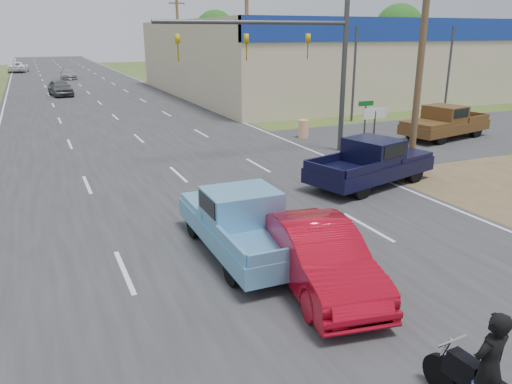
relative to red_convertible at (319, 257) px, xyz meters
name	(u,v)px	position (x,y,z in m)	size (l,w,h in m)	color
main_road	(100,103)	(-0.35, 34.57, -0.75)	(15.00, 180.00, 0.02)	#2D2D30
cross_road	(166,163)	(-0.35, 12.57, -0.75)	(120.00, 10.00, 0.02)	#2D2D30
dirt_verge	(492,181)	(10.65, 4.57, -0.75)	(8.00, 18.00, 0.01)	brown
big_box_store	(409,55)	(31.65, 34.50, 2.56)	(50.00, 28.10, 6.60)	#B7A88C
utility_pole_1	(423,40)	(9.15, 7.57, 4.56)	(2.00, 0.28, 10.00)	#4C3823
utility_pole_2	(247,36)	(9.15, 25.57, 4.56)	(2.00, 0.28, 10.00)	#4C3823
utility_pole_3	(178,35)	(9.15, 43.57, 4.56)	(2.00, 0.28, 10.00)	#4C3823
tree_3	(399,29)	(54.65, 64.57, 5.44)	(8.40, 8.40, 10.40)	#422D19
tree_5	(215,31)	(29.65, 89.57, 5.13)	(7.98, 7.98, 9.88)	#422D19
barrel_0	(399,165)	(7.65, 6.57, -0.26)	(0.56, 0.56, 1.00)	orange
barrel_1	(303,129)	(8.05, 15.07, -0.26)	(0.56, 0.56, 1.00)	orange
lane_sign	(375,123)	(7.85, 8.57, 1.14)	(1.20, 0.08, 2.52)	#3F3F44
street_name_sign	(365,123)	(8.45, 10.07, 0.85)	(0.80, 0.08, 2.61)	#3F3F44
signal_mast	(294,51)	(5.48, 11.57, 4.05)	(9.12, 0.40, 7.00)	#3F3F44
red_convertible	(319,257)	(0.00, 0.00, 0.00)	(1.60, 4.60, 1.51)	#9F0718
rider	(488,372)	(0.07, -4.60, 0.13)	(0.65, 0.42, 1.77)	black
blue_pickup	(241,221)	(-0.85, 2.59, 0.11)	(2.04, 5.20, 1.72)	black
navy_pickup	(373,162)	(6.12, 6.23, 0.14)	(5.73, 3.42, 1.78)	black
brown_pickup	(444,122)	(14.97, 11.77, 0.15)	(5.76, 3.16, 1.81)	black
distant_car_grey	(60,88)	(-2.93, 40.99, -0.02)	(1.74, 4.32, 1.47)	#4E4E52
distant_car_silver	(68,74)	(-0.85, 59.13, -0.10)	(1.83, 4.51, 1.31)	#9C9CA0
distant_car_white	(18,67)	(-6.61, 73.99, -0.03)	(2.42, 5.24, 1.46)	white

